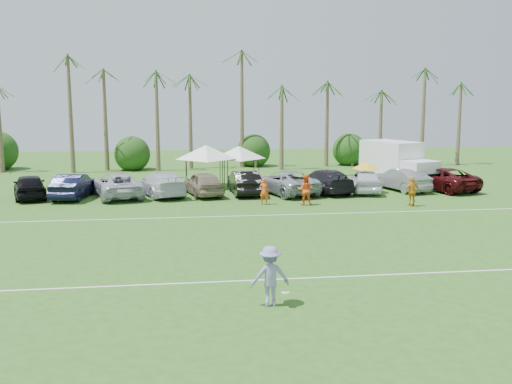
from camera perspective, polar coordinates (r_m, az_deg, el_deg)
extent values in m
plane|color=#2C591A|center=(19.34, -2.83, -10.77)|extent=(120.00, 120.00, 0.00)
cube|color=white|center=(21.23, -3.30, -8.93)|extent=(80.00, 0.10, 0.01)
cube|color=white|center=(32.83, -4.92, -2.49)|extent=(80.00, 0.10, 0.01)
cone|color=brown|center=(58.27, -23.25, 6.31)|extent=(0.44, 0.44, 9.00)
cone|color=brown|center=(57.13, -18.42, 7.04)|extent=(0.44, 0.44, 10.00)
cone|color=brown|center=(56.52, -14.42, 7.70)|extent=(0.44, 0.44, 11.00)
cone|color=brown|center=(56.25, -10.29, 6.31)|extent=(0.44, 0.44, 8.00)
cone|color=brown|center=(56.19, -6.19, 6.91)|extent=(0.44, 0.44, 9.00)
cone|color=brown|center=(56.43, -2.11, 7.47)|extent=(0.44, 0.44, 10.00)
cone|color=brown|center=(56.94, 1.94, 7.99)|extent=(0.44, 0.44, 11.00)
cone|color=brown|center=(58.04, 6.84, 6.47)|extent=(0.44, 0.44, 8.00)
cone|color=brown|center=(59.46, 11.55, 6.89)|extent=(0.44, 0.44, 9.00)
cone|color=brown|center=(61.27, 16.02, 7.25)|extent=(0.44, 0.44, 10.00)
cone|color=brown|center=(62.97, 19.41, 7.59)|extent=(0.44, 0.44, 11.00)
cylinder|color=brown|center=(57.61, -12.14, 3.02)|extent=(0.30, 0.30, 1.40)
sphere|color=#173D11|center=(57.51, -12.18, 4.11)|extent=(4.00, 4.00, 4.00)
cylinder|color=brown|center=(57.92, -0.21, 3.25)|extent=(0.30, 0.30, 1.40)
sphere|color=#173D11|center=(57.82, -0.21, 4.34)|extent=(4.00, 4.00, 4.00)
cylinder|color=brown|center=(60.04, 9.32, 3.34)|extent=(0.30, 0.30, 1.40)
sphere|color=#173D11|center=(59.95, 9.34, 4.39)|extent=(4.00, 4.00, 4.00)
imported|color=#DD5218|center=(36.48, 0.83, 0.08)|extent=(0.74, 0.62, 1.73)
imported|color=#FB571B|center=(36.45, 4.93, 0.23)|extent=(1.08, 0.92, 1.97)
imported|color=orange|center=(37.21, 15.35, 0.04)|extent=(1.15, 0.60, 1.87)
cube|color=white|center=(46.47, 13.34, 3.37)|extent=(4.02, 5.40, 2.62)
cube|color=white|center=(44.08, 16.07, 1.59)|extent=(2.89, 2.56, 2.20)
cube|color=black|center=(43.55, 16.74, 1.05)|extent=(2.38, 1.07, 1.05)
cube|color=#E5590C|center=(47.37, 14.55, 2.85)|extent=(0.56, 1.59, 0.94)
cylinder|color=black|center=(43.62, 14.83, 0.73)|extent=(0.60, 0.99, 0.94)
cylinder|color=black|center=(45.02, 16.84, 0.90)|extent=(0.60, 0.99, 0.94)
cylinder|color=black|center=(46.98, 11.31, 1.44)|extent=(0.60, 0.99, 0.94)
cylinder|color=black|center=(48.28, 13.28, 1.57)|extent=(0.60, 0.99, 0.94)
cylinder|color=black|center=(42.48, -6.96, 1.59)|extent=(0.06, 0.06, 2.17)
cylinder|color=black|center=(42.63, -2.85, 1.67)|extent=(0.06, 0.06, 2.17)
cylinder|color=black|center=(45.51, -7.01, 2.08)|extent=(0.06, 0.06, 2.17)
cylinder|color=black|center=(45.65, -3.17, 2.16)|extent=(0.06, 0.06, 2.17)
pyramid|color=white|center=(43.83, -5.04, 4.70)|extent=(4.69, 4.69, 1.08)
cylinder|color=black|center=(44.29, -3.35, 1.85)|extent=(0.06, 0.06, 2.02)
cylinder|color=black|center=(44.59, 0.27, 1.91)|extent=(0.06, 0.06, 2.02)
cylinder|color=black|center=(47.09, -3.61, 2.27)|extent=(0.06, 0.06, 2.02)
cylinder|color=black|center=(47.37, -0.20, 2.33)|extent=(0.06, 0.06, 2.02)
pyramid|color=white|center=(45.61, -1.73, 4.61)|extent=(4.36, 4.36, 1.01)
cylinder|color=black|center=(41.89, 10.90, 1.27)|extent=(0.05, 0.05, 2.01)
cone|color=#F2AD19|center=(41.77, 10.94, 2.64)|extent=(2.01, 2.01, 0.46)
imported|color=#8484BB|center=(18.58, 1.41, -8.39)|extent=(1.33, 0.82, 1.97)
cylinder|color=white|center=(18.55, 2.98, -9.99)|extent=(0.27, 0.27, 0.03)
imported|color=black|center=(41.71, -21.69, 0.54)|extent=(3.31, 5.33, 1.69)
imported|color=black|center=(40.80, -17.78, 0.58)|extent=(2.48, 5.33, 1.69)
imported|color=#B5B8C2|center=(40.43, -13.67, 0.68)|extent=(4.26, 6.60, 1.69)
imported|color=silver|center=(40.46, -9.49, 0.82)|extent=(4.06, 6.28, 1.69)
imported|color=gray|center=(40.24, -5.32, 0.86)|extent=(3.08, 5.29, 1.69)
imported|color=black|center=(40.58, -1.17, 0.96)|extent=(2.03, 5.21, 1.69)
imported|color=#989DA7|center=(40.75, 2.98, 0.99)|extent=(4.57, 6.66, 1.69)
imported|color=black|center=(41.68, 6.87, 1.12)|extent=(3.61, 6.21, 1.69)
imported|color=silver|center=(42.13, 10.89, 1.10)|extent=(3.00, 5.28, 1.69)
imported|color=gray|center=(43.60, 14.35, 1.25)|extent=(2.93, 5.41, 1.69)
imported|color=#410B0E|center=(44.58, 17.97, 1.25)|extent=(4.65, 6.67, 1.69)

